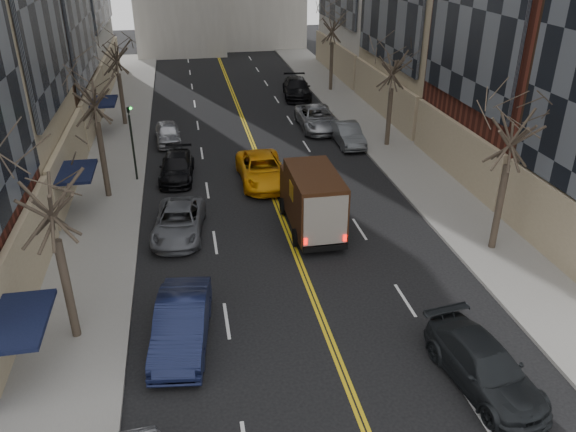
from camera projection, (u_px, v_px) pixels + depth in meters
name	position (u px, v px, depth m)	size (l,w,h in m)	color
sidewalk_left	(116.00, 152.00, 36.54)	(4.00, 66.00, 0.15)	slate
sidewalk_right	(380.00, 136.00, 39.52)	(4.00, 66.00, 0.15)	slate
tree_lf_near	(43.00, 176.00, 17.13)	(3.20, 3.20, 8.41)	#382D23
tree_lf_mid	(90.00, 76.00, 27.48)	(3.20, 3.20, 8.91)	#382D23
tree_lf_far	(114.00, 42.00, 39.13)	(3.20, 3.20, 8.12)	#382D23
tree_rt_near	(517.00, 111.00, 22.58)	(3.20, 3.20, 8.71)	#382D23
tree_rt_mid	(394.00, 53.00, 34.98)	(3.20, 3.20, 8.32)	#382D23
tree_rt_far	(333.00, 13.00, 47.86)	(3.20, 3.20, 9.11)	#382D23
traffic_signal	(132.00, 135.00, 31.18)	(0.29, 0.26, 4.70)	black
ups_truck	(312.00, 199.00, 26.60)	(2.35, 5.68, 3.10)	black
observer_sedan	(484.00, 366.00, 17.61)	(2.61, 5.11, 1.42)	black
taxi	(262.00, 170.00, 32.03)	(2.55, 5.52, 1.53)	orange
pedestrian	(292.00, 193.00, 28.78)	(0.68, 0.44, 1.85)	black
parked_lf_b	(182.00, 324.00, 19.36)	(1.72, 4.94, 1.63)	black
parked_lf_c	(179.00, 222.00, 26.45)	(2.24, 4.86, 1.35)	#55575E
parked_lf_d	(177.00, 167.00, 32.63)	(1.87, 4.61, 1.34)	black
parked_lf_e	(168.00, 133.00, 38.09)	(1.63, 4.06, 1.38)	#A0A1A7
parked_rt_a	(348.00, 134.00, 37.78)	(1.52, 4.36, 1.44)	#4B4F52
parked_rt_b	(317.00, 118.00, 40.84)	(2.63, 5.70, 1.58)	#93959A
parked_rt_c	(297.00, 88.00, 48.59)	(2.25, 5.54, 1.61)	black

